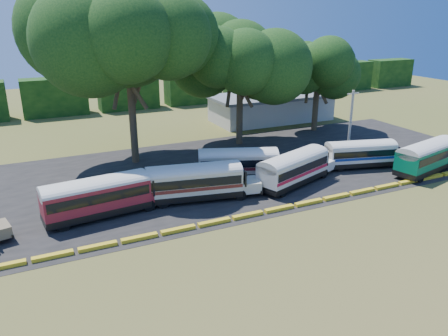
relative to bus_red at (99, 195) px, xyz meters
name	(u,v)px	position (x,y,z in m)	size (l,w,h in m)	color
ground	(270,218)	(12.33, -6.19, -1.94)	(160.00, 160.00, 0.00)	#47551C
asphalt_strip	(220,171)	(13.33, 5.81, -1.93)	(64.00, 24.00, 0.02)	black
curb	(264,212)	(12.33, -5.19, -1.79)	(53.70, 0.45, 0.30)	yellow
terminal_building	(271,107)	(30.33, 23.81, 0.09)	(19.00, 9.00, 4.00)	#B8B3A8
treeline_backdrop	(128,92)	(12.33, 41.81, 1.06)	(130.00, 4.00, 6.00)	black
bus_red	(99,195)	(0.00, 0.00, 0.00)	(10.51, 3.61, 3.39)	black
bus_cream_west	(196,180)	(8.37, -0.15, -0.05)	(10.46, 4.35, 3.34)	black
bus_cream_east	(240,162)	(14.25, 2.94, -0.16)	(9.82, 5.58, 3.16)	black
bus_white_red	(295,167)	(18.21, -0.77, -0.08)	(10.24, 5.79, 3.29)	black
bus_white_blue	(362,152)	(27.69, 0.52, -0.27)	(9.28, 4.41, 2.96)	black
bus_teal	(429,155)	(32.77, -3.68, -0.01)	(10.53, 4.77, 3.36)	black
tree_west	(127,35)	(6.07, 12.64, 11.70)	(14.66, 14.66, 19.04)	#392D1C
tree_center	(240,56)	(19.92, 14.26, 8.96)	(11.54, 11.54, 15.18)	#392D1C
tree_east	(318,66)	(32.74, 15.89, 7.06)	(8.90, 8.90, 12.32)	#392D1C
utility_pole	(350,122)	(29.56, 4.90, 1.95)	(1.60, 0.30, 7.55)	gray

